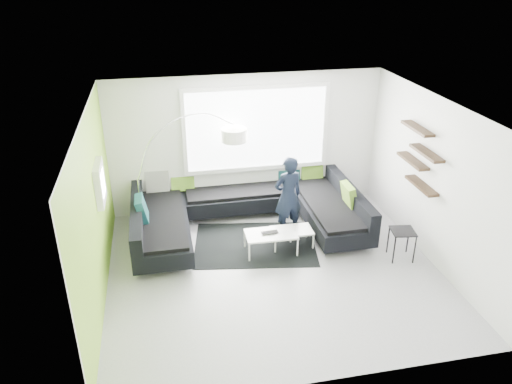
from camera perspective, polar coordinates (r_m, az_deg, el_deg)
The scene contains 9 objects.
ground at distance 8.57m, azimuth 2.04°, elevation -8.92°, with size 5.50×5.50×0.00m, color gray.
room_shell at distance 7.89m, azimuth 2.17°, elevation 2.87°, with size 5.54×5.04×2.82m.
sectional_sofa at distance 9.52m, azimuth -1.07°, elevation -2.28°, with size 4.27×2.65×0.92m.
rug at distance 9.27m, azimuth -0.14°, elevation -5.96°, with size 2.20×1.60×0.01m, color black.
coffee_table at distance 9.06m, azimuth 2.91°, elevation -5.43°, with size 1.17×0.68×0.38m, color silver.
arc_lamp at distance 9.33m, azimuth -13.33°, elevation 1.35°, with size 2.12×0.66×2.27m, color silver, non-canonical shape.
side_table at distance 9.11m, azimuth 16.25°, elevation -5.76°, with size 0.40×0.40×0.55m, color black.
person at distance 9.29m, azimuth 3.68°, elevation -0.48°, with size 0.64×0.49×1.56m, color black.
laptop at distance 8.82m, azimuth 1.65°, elevation -4.80°, with size 0.31×0.21×0.02m, color black.
Camera 1 is at (-1.70, -6.87, 4.84)m, focal length 35.00 mm.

